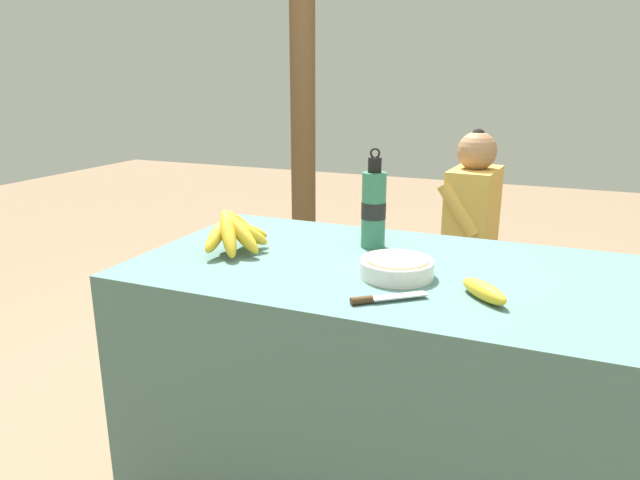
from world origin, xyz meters
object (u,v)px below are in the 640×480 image
Objects in this scene: serving_bowl at (397,266)px; wooden_bench at (472,280)px; banana_bunch_green at (569,264)px; support_post_near at (303,104)px; banana_bunch_ripe at (235,231)px; loose_banana_front at (484,291)px; knife at (378,298)px; water_bottle at (374,208)px; seated_vendor at (461,226)px.

serving_bowl reaches higher than wooden_bench.
support_post_near is at bearing 168.95° from banana_bunch_green.
banana_bunch_green is at bearing -11.05° from support_post_near.
loose_banana_front is (0.78, -0.11, -0.05)m from banana_bunch_ripe.
banana_bunch_ripe is 0.78m from loose_banana_front.
wooden_bench is (0.05, 1.46, -0.44)m from knife.
banana_bunch_ripe is 1.89× the size of loose_banana_front.
knife is (0.16, -0.45, -0.12)m from water_bottle.
serving_bowl is at bearing 53.60° from knife.
seated_vendor is at bearing 90.44° from serving_bowl.
loose_banana_front is 0.10× the size of wooden_bench.
water_bottle is 1.56m from support_post_near.
banana_bunch_green is at bearing 69.15° from serving_bowl.
loose_banana_front is 0.53× the size of banana_bunch_green.
seated_vendor is 0.51m from banana_bunch_green.
water_bottle is 1.03m from seated_vendor.
water_bottle reaches higher than knife.
knife reaches higher than banana_bunch_green.
seated_vendor reaches higher than knife.
wooden_bench is at bearing 64.64° from banana_bunch_ripe.
seated_vendor is at bearing 66.70° from banana_bunch_ripe.
serving_bowl is 1.25m from seated_vendor.
water_bottle is at bearing 70.36° from knife.
banana_bunch_ripe is 1.33m from seated_vendor.
knife is 0.16× the size of seated_vendor.
banana_bunch_green is 1.63m from support_post_near.
loose_banana_front reaches higher than knife.
loose_banana_front is at bearing -99.89° from banana_bunch_green.
water_bottle reaches higher than loose_banana_front.
knife is at bearing -60.57° from support_post_near.
banana_bunch_ripe reaches higher than wooden_bench.
banana_bunch_ripe reaches higher than serving_bowl.
water_bottle is 0.49m from knife.
water_bottle is 1.15× the size of banana_bunch_green.
water_bottle is (0.38, 0.22, 0.06)m from banana_bunch_ripe.
knife is (0.01, -0.20, -0.02)m from serving_bowl.
water_bottle is at bearing 86.44° from seated_vendor.
wooden_bench is 0.28m from seated_vendor.
serving_bowl is 0.64× the size of water_bottle.
water_bottle is 0.53m from loose_banana_front.
banana_bunch_ripe is 0.87× the size of water_bottle.
support_post_near reaches higher than banana_bunch_green.
banana_bunch_ripe is at bearing 177.19° from serving_bowl.
banana_bunch_green is at bearing -0.18° from wooden_bench.
water_bottle is 2.17× the size of loose_banana_front.
serving_bowl is at bearing -92.55° from wooden_bench.
serving_bowl is 0.73× the size of banana_bunch_green.
serving_bowl is 0.14× the size of wooden_bench.
knife is 2.04m from support_post_near.
loose_banana_front is at bearing -53.08° from support_post_near.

